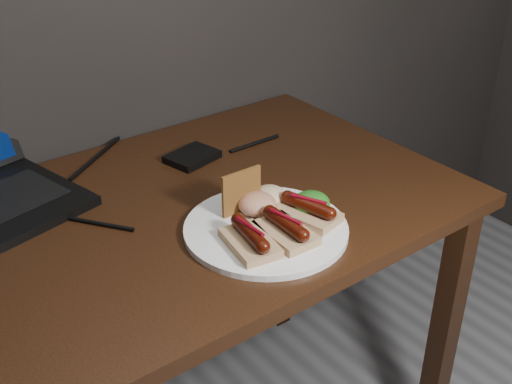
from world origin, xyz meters
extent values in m
cube|color=#381D0E|center=(0.00, 1.38, 0.73)|extent=(1.40, 0.70, 0.03)
cube|color=#381D0E|center=(0.65, 1.08, 0.36)|extent=(0.05, 0.05, 0.72)
cube|color=#381D0E|center=(0.65, 1.68, 0.36)|extent=(0.05, 0.05, 0.72)
cube|color=black|center=(0.27, 1.54, 0.76)|extent=(0.12, 0.10, 0.02)
cylinder|color=black|center=(-0.02, 1.43, 0.75)|extent=(0.11, 0.15, 0.01)
cylinder|color=black|center=(0.10, 1.67, 0.75)|extent=(0.18, 0.14, 0.01)
cylinder|color=black|center=(0.43, 1.52, 0.75)|extent=(0.14, 0.01, 0.01)
cylinder|color=white|center=(0.23, 1.21, 0.76)|extent=(0.32, 0.32, 0.01)
cube|color=tan|center=(0.16, 1.18, 0.77)|extent=(0.09, 0.12, 0.02)
cylinder|color=#4E1405|center=(0.16, 1.18, 0.79)|extent=(0.04, 0.10, 0.02)
sphere|color=#4E1405|center=(0.16, 1.13, 0.79)|extent=(0.03, 0.02, 0.02)
sphere|color=#4E1405|center=(0.17, 1.22, 0.79)|extent=(0.03, 0.02, 0.02)
cylinder|color=#690511|center=(0.16, 1.18, 0.80)|extent=(0.01, 0.07, 0.01)
cube|color=tan|center=(0.23, 1.16, 0.77)|extent=(0.07, 0.12, 0.02)
cylinder|color=#4E1405|center=(0.23, 1.16, 0.79)|extent=(0.03, 0.10, 0.02)
sphere|color=#4E1405|center=(0.23, 1.12, 0.79)|extent=(0.03, 0.02, 0.02)
sphere|color=#4E1405|center=(0.23, 1.21, 0.79)|extent=(0.03, 0.02, 0.02)
cylinder|color=#690511|center=(0.23, 1.16, 0.80)|extent=(0.02, 0.07, 0.01)
cube|color=tan|center=(0.30, 1.19, 0.77)|extent=(0.10, 0.13, 0.02)
cylinder|color=#4E1405|center=(0.30, 1.19, 0.79)|extent=(0.05, 0.10, 0.02)
sphere|color=#4E1405|center=(0.31, 1.14, 0.79)|extent=(0.03, 0.02, 0.02)
sphere|color=#4E1405|center=(0.29, 1.23, 0.79)|extent=(0.03, 0.02, 0.02)
cylinder|color=#690511|center=(0.30, 1.19, 0.80)|extent=(0.04, 0.07, 0.01)
cube|color=#915A27|center=(0.22, 1.28, 0.80)|extent=(0.08, 0.01, 0.08)
ellipsoid|color=#105213|center=(0.32, 1.20, 0.78)|extent=(0.07, 0.07, 0.04)
ellipsoid|color=#A71410|center=(0.24, 1.26, 0.78)|extent=(0.07, 0.07, 0.04)
ellipsoid|color=beige|center=(0.28, 1.27, 0.78)|extent=(0.06, 0.06, 0.04)
camera|label=1|loc=(-0.38, 0.44, 1.39)|focal=45.00mm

